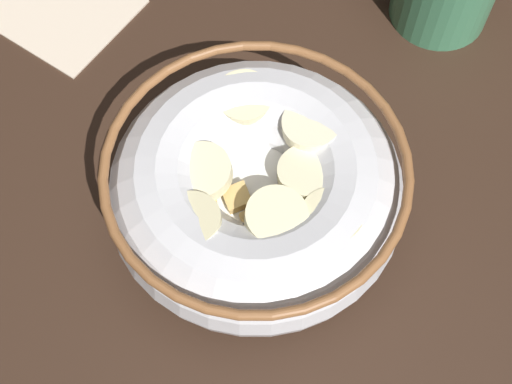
{
  "coord_description": "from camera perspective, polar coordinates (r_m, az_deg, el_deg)",
  "views": [
    {
      "loc": [
        -5.59,
        18.16,
        40.9
      ],
      "look_at": [
        0.0,
        0.0,
        3.0
      ],
      "focal_mm": 49.36,
      "sensor_mm": 36.0,
      "label": 1
    }
  ],
  "objects": [
    {
      "name": "ground_plane",
      "position": [
        0.46,
        -0.0,
        -2.23
      ],
      "size": [
        101.67,
        101.67,
        2.0
      ],
      "primitive_type": "cube",
      "color": "#332116"
    },
    {
      "name": "cereal_bowl",
      "position": [
        0.42,
        0.02,
        0.27
      ],
      "size": [
        17.82,
        17.82,
        6.4
      ],
      "color": "silver",
      "rests_on": "ground_plane"
    }
  ]
}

